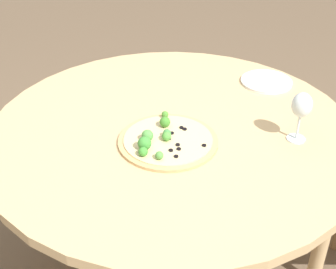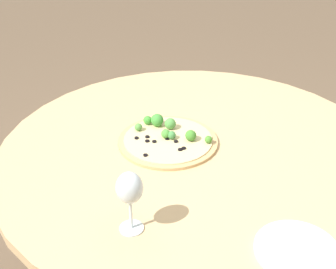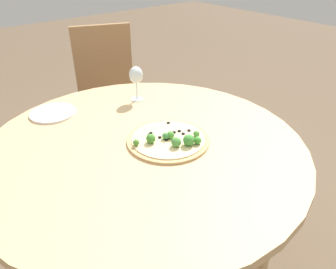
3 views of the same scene
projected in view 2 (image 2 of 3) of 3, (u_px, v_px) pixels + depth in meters
dining_table at (195, 165)px, 1.51m from camera, size 1.25×1.25×0.75m
pizza at (168, 138)px, 1.52m from camera, size 0.32×0.32×0.06m
wine_glass at (130, 190)px, 1.10m from camera, size 0.07×0.07×0.17m
plate_near at (297, 250)px, 1.10m from camera, size 0.20×0.20×0.01m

